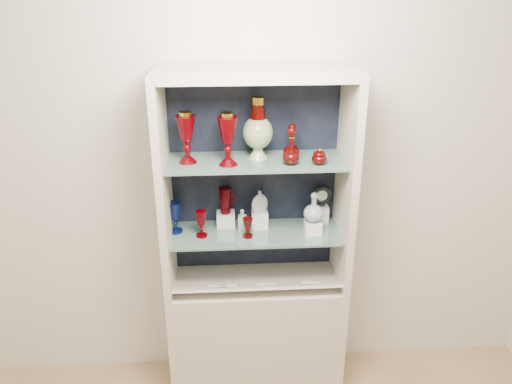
{
  "coord_description": "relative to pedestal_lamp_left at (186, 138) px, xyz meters",
  "views": [
    {
      "loc": [
        -0.15,
        -0.89,
        2.34
      ],
      "look_at": [
        0.0,
        1.53,
        1.3
      ],
      "focal_mm": 35.0,
      "sensor_mm": 36.0,
      "label": 1
    }
  ],
  "objects": [
    {
      "name": "ruby_goblet_small",
      "position": [
        0.3,
        -0.04,
        -0.5
      ],
      "size": [
        0.06,
        0.06,
        0.11
      ],
      "primitive_type": null,
      "rotation": [
        0.0,
        0.0,
        0.13
      ],
      "color": "#3B0403",
      "rests_on": "shelf_lower"
    },
    {
      "name": "pedestal_lamp_left",
      "position": [
        0.0,
        0.0,
        0.0
      ],
      "size": [
        0.12,
        0.12,
        0.26
      ],
      "primitive_type": null,
      "rotation": [
        0.0,
        0.0,
        0.15
      ],
      "color": "#480004",
      "rests_on": "shelf_upper"
    },
    {
      "name": "shelf_lower",
      "position": [
        0.35,
        0.01,
        -0.56
      ],
      "size": [
        0.92,
        0.34,
        0.01
      ],
      "primitive_type": "cube",
      "color": "slate",
      "rests_on": "cabinet_side_left"
    },
    {
      "name": "cobalt_goblet",
      "position": [
        -0.09,
        0.04,
        -0.46
      ],
      "size": [
        0.09,
        0.09,
        0.18
      ],
      "primitive_type": null,
      "rotation": [
        0.0,
        0.0,
        -0.16
      ],
      "color": "#0A1241",
      "rests_on": "shelf_lower"
    },
    {
      "name": "label_card_1",
      "position": [
        0.4,
        -0.12,
        -0.81
      ],
      "size": [
        0.1,
        0.06,
        0.03
      ],
      "primitive_type": "cube",
      "rotation": [
        -0.44,
        0.0,
        0.0
      ],
      "color": "white",
      "rests_on": "label_ledge"
    },
    {
      "name": "shelf_upper",
      "position": [
        0.35,
        0.01,
        -0.14
      ],
      "size": [
        0.92,
        0.34,
        0.01
      ],
      "primitive_type": "cube",
      "color": "slate",
      "rests_on": "cabinet_side_left"
    },
    {
      "name": "enamel_urn",
      "position": [
        0.36,
        0.05,
        0.03
      ],
      "size": [
        0.16,
        0.16,
        0.32
      ],
      "primitive_type": null,
      "rotation": [
        0.0,
        0.0,
        -0.04
      ],
      "color": "#134B2A",
      "rests_on": "shelf_upper"
    },
    {
      "name": "label_ledge",
      "position": [
        0.35,
        -0.12,
        -0.82
      ],
      "size": [
        0.92,
        0.17,
        0.09
      ],
      "primitive_type": "cube",
      "rotation": [
        -0.44,
        0.0,
        0.0
      ],
      "color": "beige",
      "rests_on": "cabinet_base"
    },
    {
      "name": "cameo_medallion",
      "position": [
        0.73,
        0.11,
        -0.39
      ],
      "size": [
        0.1,
        0.04,
        0.12
      ],
      "primitive_type": null,
      "rotation": [
        0.0,
        0.0,
        0.02
      ],
      "color": "black",
      "rests_on": "riser_cameo_medallion"
    },
    {
      "name": "ruby_decanter_b",
      "position": [
        0.54,
        0.03,
        -0.03
      ],
      "size": [
        0.1,
        0.1,
        0.2
      ],
      "primitive_type": null,
      "rotation": [
        0.0,
        0.0,
        -0.22
      ],
      "color": "#3B0403",
      "rests_on": "shelf_upper"
    },
    {
      "name": "ruby_goblet_tall",
      "position": [
        0.05,
        -0.02,
        -0.48
      ],
      "size": [
        0.08,
        0.08,
        0.15
      ],
      "primitive_type": null,
      "rotation": [
        0.0,
        0.0,
        -0.32
      ],
      "color": "#480004",
      "rests_on": "shelf_lower"
    },
    {
      "name": "clear_round_decanter",
      "position": [
        0.66,
        -0.02,
        -0.4
      ],
      "size": [
        0.14,
        0.14,
        0.16
      ],
      "primitive_type": null,
      "rotation": [
        0.0,
        0.0,
        -0.39
      ],
      "color": "#909CA9",
      "rests_on": "riser_clear_round_decanter"
    },
    {
      "name": "lidded_bowl",
      "position": [
        0.67,
        -0.07,
        -0.09
      ],
      "size": [
        0.09,
        0.09,
        0.09
      ],
      "primitive_type": null,
      "rotation": [
        0.0,
        0.0,
        -0.25
      ],
      "color": "#3B0403",
      "rests_on": "shelf_upper"
    },
    {
      "name": "riser_flat_flask",
      "position": [
        0.38,
        0.07,
        -0.51
      ],
      "size": [
        0.09,
        0.09,
        0.09
      ],
      "primitive_type": "cube",
      "color": "silver",
      "rests_on": "shelf_lower"
    },
    {
      "name": "flat_flask",
      "position": [
        0.38,
        0.07,
        -0.39
      ],
      "size": [
        0.1,
        0.07,
        0.13
      ],
      "primitive_type": null,
      "rotation": [
        0.0,
        0.0,
        0.32
      ],
      "color": "#A2ABB6",
      "rests_on": "riser_flat_flask"
    },
    {
      "name": "riser_cameo_medallion",
      "position": [
        0.73,
        0.11,
        -0.5
      ],
      "size": [
        0.08,
        0.08,
        0.1
      ],
      "primitive_type": "cube",
      "color": "silver",
      "rests_on": "shelf_lower"
    },
    {
      "name": "ruby_pitcher",
      "position": [
        0.19,
        0.1,
        -0.4
      ],
      "size": [
        0.13,
        0.1,
        0.15
      ],
      "primitive_type": null,
      "rotation": [
        0.0,
        0.0,
        0.25
      ],
      "color": "#480004",
      "rests_on": "riser_ruby_pitcher"
    },
    {
      "name": "cabinet_side_right",
      "position": [
        0.83,
        -0.01,
        -0.28
      ],
      "size": [
        0.04,
        0.4,
        1.15
      ],
      "primitive_type": "cube",
      "color": "beige",
      "rests_on": "cabinet_base"
    },
    {
      "name": "label_card_2",
      "position": [
        0.64,
        -0.12,
        -0.81
      ],
      "size": [
        0.1,
        0.06,
        0.03
      ],
      "primitive_type": "cube",
      "rotation": [
        -0.44,
        0.0,
        0.0
      ],
      "color": "white",
      "rests_on": "label_ledge"
    },
    {
      "name": "clear_square_bottle",
      "position": [
        0.28,
        0.04,
        -0.49
      ],
      "size": [
        0.05,
        0.05,
        0.13
      ],
      "primitive_type": null,
      "rotation": [
        0.0,
        0.0,
        -0.12
      ],
      "color": "#909CA9",
      "rests_on": "shelf_lower"
    },
    {
      "name": "label_card_0",
      "position": [
        0.13,
        -0.12,
        -0.81
      ],
      "size": [
        0.1,
        0.06,
        0.03
      ],
      "primitive_type": "cube",
      "rotation": [
        -0.44,
        0.0,
        0.0
      ],
      "color": "white",
      "rests_on": "label_ledge"
    },
    {
      "name": "riser_ruby_pitcher",
      "position": [
        0.19,
        0.1,
        -0.51
      ],
      "size": [
        0.1,
        0.1,
        0.08
      ],
      "primitive_type": "cube",
      "color": "silver",
      "rests_on": "shelf_lower"
    },
    {
      "name": "cabinet_top_cap",
      "position": [
        0.35,
        -0.01,
        0.32
      ],
      "size": [
        1.0,
        0.4,
        0.04
      ],
      "primitive_type": "cube",
      "color": "beige",
      "rests_on": "cabinet_side_left"
    },
    {
      "name": "cabinet_back_panel",
      "position": [
        0.35,
        0.18,
        -0.28
      ],
      "size": [
        0.98,
        0.02,
        1.15
      ],
      "primitive_type": "cube",
      "color": "black",
      "rests_on": "cabinet_base"
    },
    {
      "name": "label_card_3",
      "position": [
        0.19,
        -0.12,
        -0.81
      ],
      "size": [
        0.1,
        0.06,
        0.03
      ],
      "primitive_type": "cube",
      "rotation": [
        -0.44,
        0.0,
        0.0
      ],
      "color": "white",
      "rests_on": "label_ledge"
    },
    {
      "name": "riser_clear_round_decanter",
      "position": [
        0.66,
        -0.02,
        -0.52
      ],
      "size": [
        0.09,
        0.09,
        0.07
      ],
      "primitive_type": "cube",
      "color": "silver",
      "rests_on": "shelf_lower"
    },
    {
      "name": "cabinet_side_left",
      "position": [
        -0.13,
        -0.01,
        -0.28
      ],
      "size": [
        0.04,
        0.4,
        1.15
      ],
      "primitive_type": "cube",
      "color": "beige",
      "rests_on": "cabinet_base"
    },
    {
      "name": "cabinet_base",
      "position": [
        0.35,
        -0.01,
        -1.23
      ],
      "size": [
        1.0,
        0.4,
        0.75
      ],
      "primitive_type": "cube",
      "color": "beige",
      "rests_on": "ground"
    },
    {
      "name": "wall_back",
      "position": [
        0.35,
        0.21,
        -0.2
      ],
      "size": [
        3.5,
        0.02,
        2.8
      ],
      "primitive_type": "cube",
      "color": "beige",
      "rests_on": "ground"
    },
    {
      "name": "pedestal_lamp_right",
      "position": [
        0.21,
        -0.05,
        0.0
      ],
      "size": [
        0.13,
        0.13,
        0.27
      ],
      "primitive_type": null,
      "rotation": [
        0.0,
        0.0,
        -0.29
      ],
      "color": "#480004",
      "rests_on": "shelf_upper"
    },
    {
      "name": "ruby_decanter_a",
      "position": [
        0.52,
        -0.06,
        -0.02
      ],
      "size": [
        0.11,
        0.11,
        0.22
      ],
      "primitive_type": null,
      "rotation": [
        0.0,
        0.0,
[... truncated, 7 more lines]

